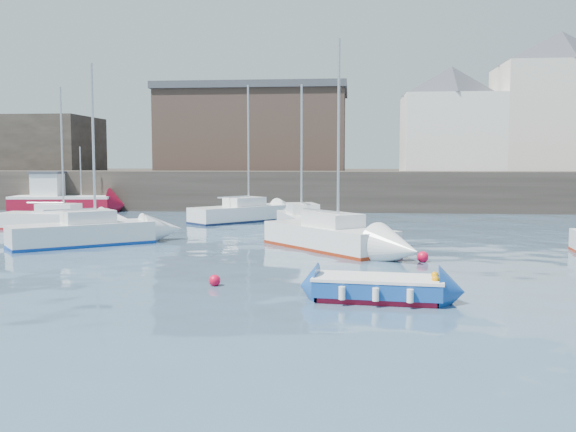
# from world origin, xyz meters

# --- Properties ---
(water) EXTENTS (220.00, 220.00, 0.00)m
(water) POSITION_xyz_m (0.00, 0.00, 0.00)
(water) COLOR #2D4760
(water) RESTS_ON ground
(quay_wall) EXTENTS (90.00, 5.00, 3.00)m
(quay_wall) POSITION_xyz_m (0.00, 35.00, 1.50)
(quay_wall) COLOR #28231E
(quay_wall) RESTS_ON ground
(land_strip) EXTENTS (90.00, 32.00, 2.80)m
(land_strip) POSITION_xyz_m (0.00, 53.00, 1.40)
(land_strip) COLOR #28231E
(land_strip) RESTS_ON ground
(bldg_east_a) EXTENTS (13.36, 13.36, 11.80)m
(bldg_east_a) POSITION_xyz_m (20.00, 42.00, 8.81)
(bldg_east_a) COLOR beige
(bldg_east_a) RESTS_ON land_strip
(bldg_east_d) EXTENTS (11.14, 11.14, 8.95)m
(bldg_east_d) POSITION_xyz_m (11.00, 41.50, 7.36)
(bldg_east_d) COLOR white
(bldg_east_d) RESTS_ON land_strip
(warehouse) EXTENTS (16.40, 10.40, 7.60)m
(warehouse) POSITION_xyz_m (-6.00, 43.00, 6.62)
(warehouse) COLOR #3D2D26
(warehouse) RESTS_ON land_strip
(bldg_west) EXTENTS (14.00, 8.00, 5.00)m
(bldg_west) POSITION_xyz_m (-28.00, 42.00, 5.30)
(bldg_west) COLOR #353028
(bldg_west) RESTS_ON land_strip
(blue_dinghy) EXTENTS (3.62, 2.01, 0.66)m
(blue_dinghy) POSITION_xyz_m (3.35, 2.83, 0.37)
(blue_dinghy) COLOR maroon
(blue_dinghy) RESTS_ON ground
(fishing_boat) EXTENTS (7.60, 3.57, 4.86)m
(fishing_boat) POSITION_xyz_m (-19.09, 31.47, 0.94)
(fishing_boat) COLOR maroon
(fishing_boat) RESTS_ON ground
(sailboat_a) EXTENTS (6.12, 5.45, 8.12)m
(sailboat_a) POSITION_xyz_m (-9.37, 13.06, 0.57)
(sailboat_a) COLOR silver
(sailboat_a) RESTS_ON ground
(sailboat_b) EXTENTS (6.07, 6.65, 8.81)m
(sailboat_b) POSITION_xyz_m (1.66, 12.86, 0.57)
(sailboat_b) COLOR silver
(sailboat_b) RESTS_ON ground
(sailboat_e) EXTENTS (6.16, 2.16, 7.85)m
(sailboat_e) POSITION_xyz_m (-13.91, 19.78, 0.51)
(sailboat_e) COLOR silver
(sailboat_e) RESTS_ON ground
(sailboat_f) EXTENTS (3.52, 6.34, 7.85)m
(sailboat_f) POSITION_xyz_m (0.10, 19.43, 0.55)
(sailboat_f) COLOR silver
(sailboat_f) RESTS_ON ground
(sailboat_h) EXTENTS (6.07, 6.26, 8.50)m
(sailboat_h) POSITION_xyz_m (-4.23, 24.94, 0.55)
(sailboat_h) COLOR silver
(sailboat_h) RESTS_ON ground
(buoy_near) EXTENTS (0.35, 0.35, 0.35)m
(buoy_near) POSITION_xyz_m (-1.50, 4.46, 0.00)
(buoy_near) COLOR red
(buoy_near) RESTS_ON ground
(buoy_mid) EXTENTS (0.43, 0.43, 0.43)m
(buoy_mid) POSITION_xyz_m (5.31, 9.73, 0.00)
(buoy_mid) COLOR red
(buoy_mid) RESTS_ON ground
(buoy_far) EXTENTS (0.44, 0.44, 0.44)m
(buoy_far) POSITION_xyz_m (2.91, 13.70, 0.00)
(buoy_far) COLOR red
(buoy_far) RESTS_ON ground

